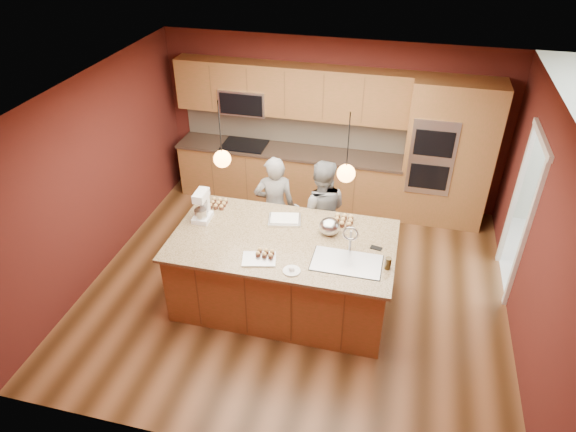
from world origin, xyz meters
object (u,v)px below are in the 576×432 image
(person_left, at_px, (275,207))
(person_right, at_px, (320,212))
(stand_mixer, at_px, (202,207))
(island, at_px, (284,271))
(mixing_bowl, at_px, (329,226))

(person_left, distance_m, person_right, 0.66)
(stand_mixer, bearing_deg, person_left, 47.72)
(island, relative_size, mixing_bowl, 10.48)
(person_left, xyz_separation_m, stand_mixer, (-0.72, -0.82, 0.39))
(island, xyz_separation_m, person_right, (0.26, 1.01, 0.28))
(stand_mixer, relative_size, mixing_bowl, 1.54)
(mixing_bowl, bearing_deg, island, -153.06)
(stand_mixer, bearing_deg, mixing_bowl, 1.45)
(person_left, bearing_deg, island, 94.06)
(person_left, relative_size, mixing_bowl, 6.03)
(mixing_bowl, bearing_deg, person_right, 108.17)
(person_left, xyz_separation_m, person_right, (0.66, 0.00, 0.01))
(person_right, xyz_separation_m, stand_mixer, (-1.38, -0.82, 0.38))
(person_right, bearing_deg, mixing_bowl, 98.37)
(person_left, relative_size, person_right, 0.99)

